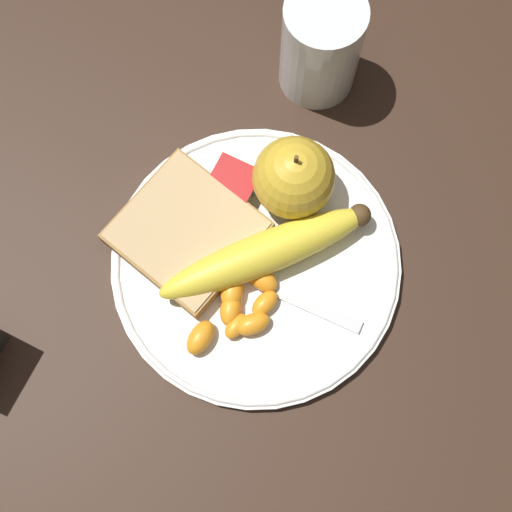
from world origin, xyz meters
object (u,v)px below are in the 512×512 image
object	(u,v)px
juice_glass	(321,48)
apple	(292,177)
fork	(249,278)
banana	(267,252)
jam_packet	(235,181)
bread_slice	(187,232)
plate	(256,263)

from	to	relation	value
juice_glass	apple	bearing A→B (deg)	-76.25
juice_glass	fork	distance (m)	0.22
banana	apple	bearing A→B (deg)	97.56
juice_glass	jam_packet	world-z (taller)	juice_glass
fork	bread_slice	bearing A→B (deg)	-11.31
plate	juice_glass	world-z (taller)	juice_glass
juice_glass	jam_packet	xyz separation A→B (m)	(-0.02, -0.14, -0.03)
banana	bread_slice	world-z (taller)	banana
fork	jam_packet	world-z (taller)	jam_packet
fork	banana	bearing A→B (deg)	-104.89
plate	fork	xyz separation A→B (m)	(0.00, -0.02, 0.01)
banana	fork	distance (m)	0.03
banana	plate	bearing A→B (deg)	-132.28
plate	bread_slice	xyz separation A→B (m)	(-0.07, -0.01, 0.02)
bread_slice	jam_packet	size ratio (longest dim) A/B	3.28
juice_glass	fork	world-z (taller)	juice_glass
plate	juice_glass	xyz separation A→B (m)	(-0.03, 0.20, 0.04)
plate	banana	bearing A→B (deg)	47.72
banana	jam_packet	world-z (taller)	banana
apple	juice_glass	bearing A→B (deg)	103.75
plate	banana	xyz separation A→B (m)	(0.01, 0.01, 0.02)
juice_glass	banana	bearing A→B (deg)	-78.37
apple	banana	size ratio (longest dim) A/B	0.48
plate	banana	size ratio (longest dim) A/B	1.52
jam_packet	plate	bearing A→B (deg)	-48.88
apple	fork	bearing A→B (deg)	-88.04
apple	banana	distance (m)	0.07
bread_slice	plate	bearing A→B (deg)	4.74
apple	bread_slice	size ratio (longest dim) A/B	0.61
bread_slice	jam_packet	xyz separation A→B (m)	(0.02, 0.06, -0.00)
bread_slice	fork	bearing A→B (deg)	-9.59
juice_glass	apple	distance (m)	0.13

